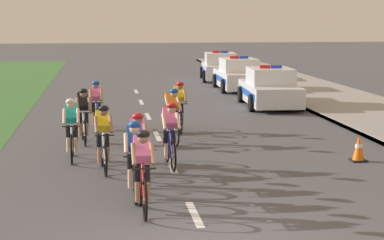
{
  "coord_description": "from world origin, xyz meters",
  "views": [
    {
      "loc": [
        -1.56,
        -9.57,
        3.42
      ],
      "look_at": [
        0.44,
        5.71,
        1.1
      ],
      "focal_mm": 64.69,
      "sensor_mm": 36.0,
      "label": 1
    }
  ],
  "objects_px": {
    "police_car_second": "(238,75)",
    "cyclist_second": "(135,157)",
    "cyclist_sixth": "(72,128)",
    "police_car_nearest": "(270,89)",
    "cyclist_third": "(138,147)",
    "cyclist_eighth": "(172,115)",
    "cyclist_fifth": "(170,133)",
    "cyclist_ninth": "(96,104)",
    "police_car_third": "(220,68)",
    "traffic_cone_mid": "(359,148)",
    "cyclist_lead": "(142,169)",
    "cyclist_seventh": "(83,115)",
    "cyclist_tenth": "(179,105)",
    "cyclist_fourth": "(103,137)"
  },
  "relations": [
    {
      "from": "cyclist_third",
      "to": "cyclist_eighth",
      "type": "distance_m",
      "value": 4.71
    },
    {
      "from": "cyclist_tenth",
      "to": "police_car_third",
      "type": "xyz_separation_m",
      "value": [
        4.06,
        16.37,
        -0.11
      ]
    },
    {
      "from": "cyclist_ninth",
      "to": "police_car_nearest",
      "type": "height_order",
      "value": "police_car_nearest"
    },
    {
      "from": "cyclist_eighth",
      "to": "cyclist_ninth",
      "type": "distance_m",
      "value": 3.21
    },
    {
      "from": "traffic_cone_mid",
      "to": "cyclist_ninth",
      "type": "bearing_deg",
      "value": 138.87
    },
    {
      "from": "traffic_cone_mid",
      "to": "cyclist_sixth",
      "type": "bearing_deg",
      "value": 171.56
    },
    {
      "from": "cyclist_ninth",
      "to": "police_car_second",
      "type": "distance_m",
      "value": 12.56
    },
    {
      "from": "cyclist_eighth",
      "to": "police_car_nearest",
      "type": "height_order",
      "value": "police_car_nearest"
    },
    {
      "from": "cyclist_eighth",
      "to": "traffic_cone_mid",
      "type": "xyz_separation_m",
      "value": [
        4.15,
        -2.94,
        -0.48
      ]
    },
    {
      "from": "cyclist_second",
      "to": "cyclist_ninth",
      "type": "height_order",
      "value": "same"
    },
    {
      "from": "cyclist_fifth",
      "to": "cyclist_ninth",
      "type": "xyz_separation_m",
      "value": [
        -1.7,
        5.48,
        0.0
      ]
    },
    {
      "from": "cyclist_lead",
      "to": "cyclist_fourth",
      "type": "relative_size",
      "value": 1.0
    },
    {
      "from": "cyclist_seventh",
      "to": "police_car_nearest",
      "type": "distance_m",
      "value": 9.68
    },
    {
      "from": "cyclist_seventh",
      "to": "cyclist_tenth",
      "type": "bearing_deg",
      "value": 29.41
    },
    {
      "from": "cyclist_ninth",
      "to": "traffic_cone_mid",
      "type": "relative_size",
      "value": 2.69
    },
    {
      "from": "police_car_second",
      "to": "cyclist_second",
      "type": "bearing_deg",
      "value": -106.99
    },
    {
      "from": "police_car_third",
      "to": "traffic_cone_mid",
      "type": "distance_m",
      "value": 21.2
    },
    {
      "from": "cyclist_sixth",
      "to": "cyclist_seventh",
      "type": "relative_size",
      "value": 1.0
    },
    {
      "from": "cyclist_fourth",
      "to": "police_car_nearest",
      "type": "height_order",
      "value": "police_car_nearest"
    },
    {
      "from": "cyclist_sixth",
      "to": "cyclist_tenth",
      "type": "height_order",
      "value": "same"
    },
    {
      "from": "cyclist_sixth",
      "to": "cyclist_eighth",
      "type": "relative_size",
      "value": 1.0
    },
    {
      "from": "police_car_second",
      "to": "cyclist_lead",
      "type": "bearing_deg",
      "value": -105.94
    },
    {
      "from": "cyclist_third",
      "to": "cyclist_sixth",
      "type": "relative_size",
      "value": 1.0
    },
    {
      "from": "cyclist_lead",
      "to": "police_car_third",
      "type": "height_order",
      "value": "police_car_third"
    },
    {
      "from": "cyclist_sixth",
      "to": "traffic_cone_mid",
      "type": "bearing_deg",
      "value": -8.44
    },
    {
      "from": "cyclist_third",
      "to": "cyclist_fourth",
      "type": "xyz_separation_m",
      "value": [
        -0.69,
        1.29,
        0.0
      ]
    },
    {
      "from": "cyclist_lead",
      "to": "police_car_third",
      "type": "bearing_deg",
      "value": 77.18
    },
    {
      "from": "cyclist_third",
      "to": "police_car_third",
      "type": "height_order",
      "value": "police_car_third"
    },
    {
      "from": "cyclist_third",
      "to": "cyclist_sixth",
      "type": "distance_m",
      "value": 2.99
    },
    {
      "from": "cyclist_third",
      "to": "police_car_nearest",
      "type": "distance_m",
      "value": 13.01
    },
    {
      "from": "cyclist_second",
      "to": "cyclist_lead",
      "type": "bearing_deg",
      "value": -85.28
    },
    {
      "from": "police_car_nearest",
      "to": "police_car_second",
      "type": "distance_m",
      "value": 6.05
    },
    {
      "from": "cyclist_third",
      "to": "cyclist_tenth",
      "type": "distance_m",
      "value": 6.63
    },
    {
      "from": "cyclist_tenth",
      "to": "police_car_second",
      "type": "relative_size",
      "value": 0.39
    },
    {
      "from": "cyclist_eighth",
      "to": "police_car_second",
      "type": "distance_m",
      "value": 13.95
    },
    {
      "from": "cyclist_third",
      "to": "cyclist_sixth",
      "type": "xyz_separation_m",
      "value": [
        -1.43,
        2.62,
        0.0
      ]
    },
    {
      "from": "cyclist_fourth",
      "to": "police_car_third",
      "type": "height_order",
      "value": "police_car_third"
    },
    {
      "from": "cyclist_sixth",
      "to": "police_car_nearest",
      "type": "bearing_deg",
      "value": 52.13
    },
    {
      "from": "cyclist_second",
      "to": "cyclist_tenth",
      "type": "bearing_deg",
      "value": 77.31
    },
    {
      "from": "police_car_third",
      "to": "cyclist_seventh",
      "type": "bearing_deg",
      "value": -110.89
    },
    {
      "from": "cyclist_sixth",
      "to": "traffic_cone_mid",
      "type": "height_order",
      "value": "cyclist_sixth"
    },
    {
      "from": "cyclist_lead",
      "to": "cyclist_third",
      "type": "bearing_deg",
      "value": 89.27
    },
    {
      "from": "cyclist_third",
      "to": "cyclist_fifth",
      "type": "distance_m",
      "value": 1.76
    },
    {
      "from": "cyclist_eighth",
      "to": "police_car_third",
      "type": "relative_size",
      "value": 0.38
    },
    {
      "from": "cyclist_second",
      "to": "police_car_nearest",
      "type": "xyz_separation_m",
      "value": [
        5.75,
        12.77,
        -0.11
      ]
    },
    {
      "from": "cyclist_seventh",
      "to": "cyclist_tenth",
      "type": "distance_m",
      "value": 3.2
    },
    {
      "from": "cyclist_ninth",
      "to": "police_car_third",
      "type": "bearing_deg",
      "value": 67.55
    },
    {
      "from": "police_car_second",
      "to": "cyclist_fifth",
      "type": "bearing_deg",
      "value": -106.56
    },
    {
      "from": "cyclist_fourth",
      "to": "cyclist_eighth",
      "type": "height_order",
      "value": "same"
    },
    {
      "from": "police_car_nearest",
      "to": "police_car_third",
      "type": "xyz_separation_m",
      "value": [
        -0.0,
        11.1,
        0.0
      ]
    }
  ]
}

